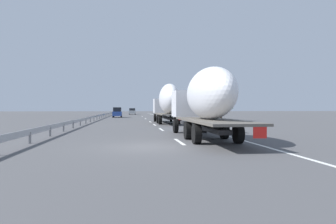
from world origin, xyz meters
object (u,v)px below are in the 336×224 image
at_px(truck_lead, 168,102).
at_px(road_sign, 168,107).
at_px(car_silver_hatch, 132,111).
at_px(car_blue_sedan, 117,112).
at_px(truck_trailing, 205,99).

relative_size(truck_lead, road_sign, 4.42).
distance_m(car_silver_hatch, car_blue_sedan, 27.76).
distance_m(truck_trailing, car_blue_sedan, 43.93).
height_order(truck_lead, road_sign, truck_lead).
bearing_deg(road_sign, truck_trailing, 175.95).
bearing_deg(car_blue_sedan, car_silver_hatch, -6.35).
height_order(truck_trailing, car_blue_sedan, truck_trailing).
bearing_deg(truck_trailing, truck_lead, 0.00).
xyz_separation_m(truck_lead, truck_trailing, (-18.46, -0.00, -0.24)).
distance_m(truck_trailing, road_sign, 43.94).
distance_m(car_silver_hatch, road_sign, 28.02).
bearing_deg(car_silver_hatch, truck_lead, -175.77).
bearing_deg(road_sign, truck_lead, 173.03).
xyz_separation_m(truck_trailing, car_blue_sedan, (43.35, 6.95, -1.39)).
bearing_deg(truck_lead, truck_trailing, -180.00).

